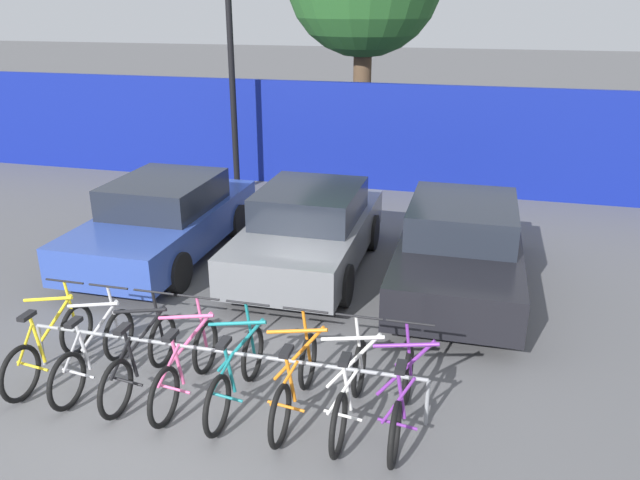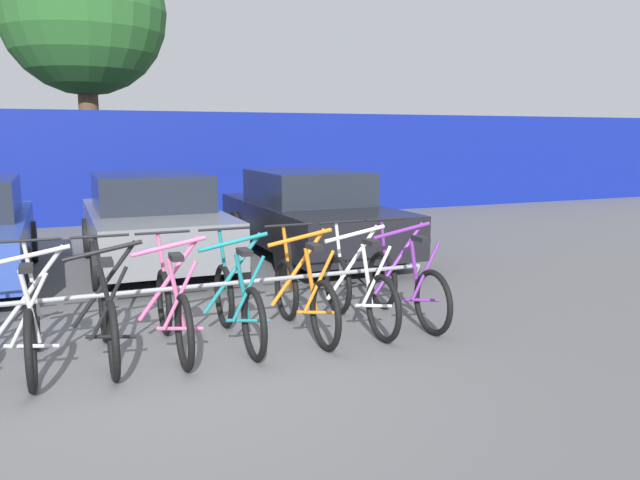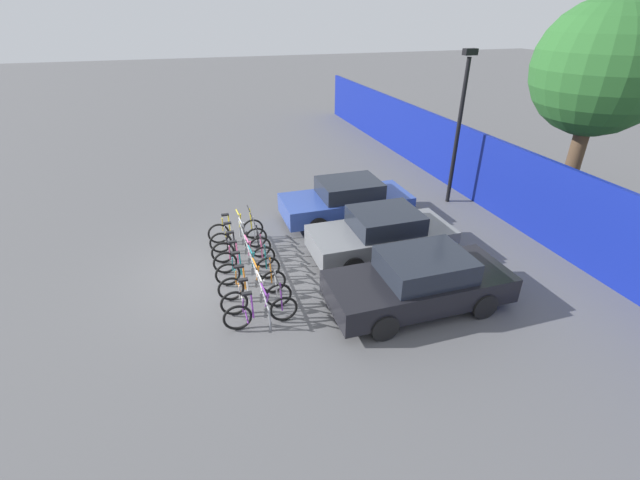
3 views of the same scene
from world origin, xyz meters
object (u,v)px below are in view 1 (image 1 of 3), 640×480
at_px(bicycle_yellow, 50,347).
at_px(car_blue, 165,219).
at_px(bicycle_pink, 186,367).
at_px(bicycle_teal, 236,374).
at_px(bicycle_purple, 402,399).
at_px(bicycle_black, 140,360).
at_px(bicycle_white, 350,391).
at_px(lamp_post, 231,62).
at_px(bike_rack, 218,355).
at_px(bicycle_silver, 94,353).
at_px(car_grey, 309,230).
at_px(bicycle_orange, 295,383).
at_px(car_black, 460,246).

xyz_separation_m(bicycle_yellow, car_blue, (-0.44, 3.79, 0.31)).
height_order(bicycle_pink, bicycle_teal, same).
bearing_deg(bicycle_purple, bicycle_black, -179.75).
xyz_separation_m(bicycle_white, lamp_post, (-4.43, 7.97, 2.60)).
height_order(bike_rack, bicycle_black, bicycle_black).
bearing_deg(bicycle_silver, bicycle_purple, 3.49).
height_order(bike_rack, bicycle_purple, bicycle_purple).
distance_m(bicycle_white, lamp_post, 9.48).
relative_size(bicycle_purple, car_grey, 0.42).
bearing_deg(bike_rack, bicycle_orange, -8.89).
distance_m(bicycle_teal, bicycle_purple, 1.84).
distance_m(bicycle_black, bicycle_teal, 1.18).
relative_size(bicycle_pink, bicycle_teal, 1.00).
bearing_deg(bicycle_orange, lamp_post, 117.43).
bearing_deg(bicycle_white, car_grey, 113.80).
bearing_deg(bike_rack, bicycle_white, -5.46).
xyz_separation_m(bicycle_silver, car_black, (4.02, 3.75, 0.31)).
bearing_deg(bicycle_purple, bicycle_white, -179.75).
distance_m(bicycle_yellow, bicycle_teal, 2.38).
xyz_separation_m(bike_rack, car_grey, (0.04, 3.74, 0.19)).
distance_m(bicycle_white, bicycle_purple, 0.56).
bearing_deg(bicycle_teal, lamp_post, 114.86).
height_order(bicycle_black, lamp_post, lamp_post).
xyz_separation_m(bicycle_teal, car_black, (2.24, 3.75, 0.31)).
xyz_separation_m(bicycle_pink, car_black, (2.85, 3.75, 0.31)).
relative_size(bicycle_orange, car_grey, 0.42).
bearing_deg(lamp_post, bicycle_black, -76.14).
relative_size(bicycle_silver, bicycle_teal, 1.00).
height_order(bicycle_pink, bicycle_purple, same).
relative_size(bicycle_black, bicycle_white, 1.00).
bearing_deg(car_black, car_blue, 179.51).
xyz_separation_m(bicycle_yellow, bicycle_purple, (4.22, 0.00, 0.00)).
relative_size(car_grey, car_black, 0.93).
height_order(bicycle_black, bicycle_pink, same).
relative_size(bike_rack, car_grey, 1.18).
distance_m(car_blue, lamp_post, 4.78).
xyz_separation_m(car_blue, car_grey, (2.59, 0.10, -0.00)).
height_order(bicycle_pink, car_grey, car_grey).
bearing_deg(bicycle_silver, bicycle_teal, 3.49).
height_order(bicycle_yellow, bicycle_white, same).
height_order(bicycle_teal, bicycle_purple, same).
height_order(car_grey, car_black, same).
distance_m(bicycle_purple, lamp_post, 9.76).
relative_size(bicycle_silver, lamp_post, 0.32).
relative_size(bicycle_yellow, bicycle_white, 1.00).
xyz_separation_m(car_blue, lamp_post, (-0.33, 4.18, 2.28)).
height_order(bicycle_black, car_blue, car_blue).
bearing_deg(bike_rack, lamp_post, 110.17).
bearing_deg(bicycle_black, bicycle_silver, -179.23).
height_order(bicycle_black, bicycle_teal, same).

